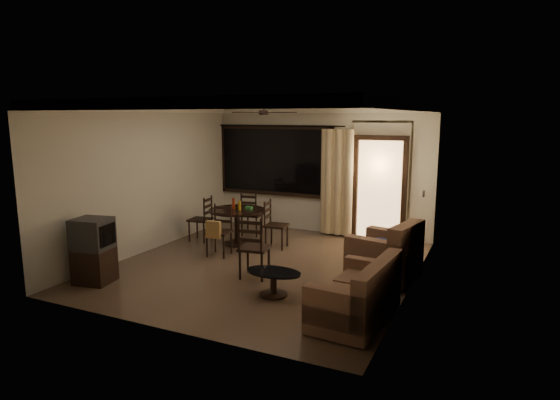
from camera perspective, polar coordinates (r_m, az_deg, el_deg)
The scene contains 12 objects.
ground at distance 8.30m, azimuth -1.89°, elevation -8.00°, with size 5.50×5.50×0.00m, color #7F6651.
room_shell at distance 9.32m, azimuth 6.28°, elevation 5.45°, with size 5.50×6.70×5.50m.
dining_table at distance 9.57m, azimuth -5.23°, elevation -2.04°, with size 1.16×1.16×0.94m.
dining_chair_west at distance 10.00m, azimuth -9.62°, elevation -3.31°, with size 0.46×0.46×0.95m.
dining_chair_east at distance 9.34m, azimuth -0.50°, elevation -4.13°, with size 0.46×0.46×0.95m.
dining_chair_south at distance 8.88m, azimuth -7.45°, elevation -4.82°, with size 0.46×0.52×0.95m.
dining_chair_north at distance 10.34m, azimuth -3.46°, elevation -2.74°, with size 0.46×0.46×0.95m.
tv_cabinet at distance 7.90m, azimuth -21.78°, elevation -5.75°, with size 0.62×0.58×1.03m.
sofa at distance 6.17m, azimuth 9.64°, elevation -11.58°, with size 0.90×1.54×0.79m.
armchair at distance 7.65m, azimuth 12.97°, elevation -6.77°, with size 1.12×1.12×0.95m.
coffee_table at distance 6.91m, azimuth -0.79°, elevation -9.64°, with size 0.84×0.50×0.37m.
side_chair at distance 7.64m, azimuth -3.16°, elevation -7.21°, with size 0.52×0.52×1.03m.
Camera 1 is at (3.57, -7.03, 2.58)m, focal length 30.00 mm.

